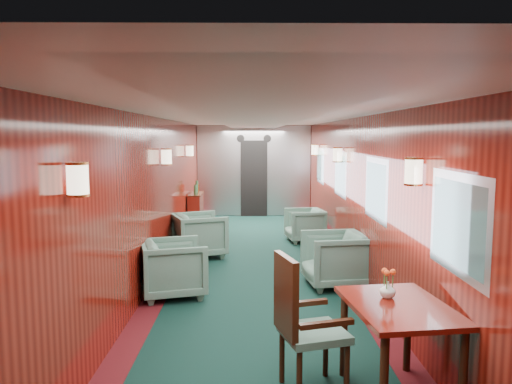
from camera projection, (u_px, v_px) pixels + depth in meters
room at (257, 170)px, 7.26m from camera, size 12.00×12.10×2.40m
bulkhead at (254, 171)px, 13.18m from camera, size 2.98×0.17×2.39m
windows_right at (355, 181)px, 7.54m from camera, size 0.02×8.60×0.80m
wall_sconces at (257, 157)px, 7.80m from camera, size 2.97×7.97×0.25m
dining_table at (398, 320)px, 3.97m from camera, size 0.87×1.15×0.80m
side_chair at (301, 319)px, 4.09m from camera, size 0.63×0.65×1.17m
credenza at (196, 211)px, 11.35m from camera, size 0.29×0.92×1.10m
flower_vase at (388, 290)px, 4.10m from camera, size 0.14×0.14×0.14m
armchair_left_near at (174, 268)px, 6.62m from camera, size 1.02×1.00×0.75m
armchair_left_far at (199, 235)px, 8.76m from camera, size 1.10×1.09×0.78m
armchair_right_near at (335, 259)px, 7.06m from camera, size 0.95×0.93×0.77m
armchair_right_far at (305, 225)px, 10.04m from camera, size 0.83×0.81×0.66m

